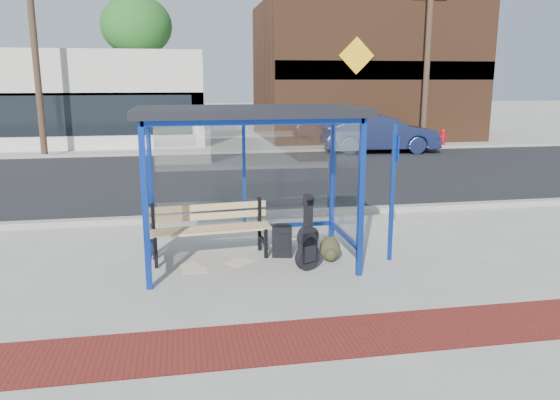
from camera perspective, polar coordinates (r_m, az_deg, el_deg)
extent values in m
plane|color=#B2ADA0|center=(8.55, -3.06, -6.74)|extent=(120.00, 120.00, 0.00)
cube|color=maroon|center=(6.18, 0.13, -14.55)|extent=(60.00, 1.00, 0.01)
cube|color=gray|center=(11.30, -4.95, -1.67)|extent=(60.00, 0.25, 0.12)
cube|color=black|center=(16.29, -6.67, 2.46)|extent=(60.00, 10.00, 0.00)
cube|color=gray|center=(21.31, -7.59, 4.96)|extent=(60.00, 0.25, 0.12)
cube|color=#B2ADA0|center=(23.20, -7.83, 5.42)|extent=(60.00, 4.00, 0.01)
cube|color=#0E2E9C|center=(7.47, -13.91, -0.76)|extent=(0.08, 0.08, 2.30)
cube|color=#0E2E9C|center=(7.86, 8.46, 0.13)|extent=(0.08, 0.08, 2.30)
cube|color=#0E2E9C|center=(8.93, -13.36, 1.41)|extent=(0.08, 0.08, 2.30)
cube|color=#0E2E9C|center=(9.26, 5.50, 2.08)|extent=(0.08, 0.08, 2.30)
cube|color=#0E2E9C|center=(8.84, -3.86, 8.87)|extent=(3.00, 0.08, 0.08)
cube|color=#0E2E9C|center=(7.35, -2.51, 8.15)|extent=(3.00, 0.08, 0.08)
cube|color=#0E2E9C|center=(8.05, -14.02, 8.17)|extent=(0.08, 1.50, 0.08)
cube|color=#0E2E9C|center=(8.41, 7.06, 8.62)|extent=(0.08, 1.50, 0.08)
cube|color=#0E2E9C|center=(9.14, -3.69, -2.85)|extent=(3.00, 0.08, 0.06)
cube|color=#0E2E9C|center=(8.38, -13.35, -4.60)|extent=(0.08, 1.50, 0.06)
cube|color=#0E2E9C|center=(8.73, 6.73, -3.65)|extent=(0.08, 1.50, 0.06)
cube|color=#0E2E9C|center=(8.94, -3.78, 3.04)|extent=(0.05, 0.05, 1.90)
cube|color=silver|center=(8.95, -3.78, 2.78)|extent=(2.84, 0.01, 1.82)
cube|color=silver|center=(8.17, -13.67, 1.52)|extent=(0.02, 1.34, 1.82)
cube|color=silver|center=(8.53, 6.89, 2.24)|extent=(0.02, 1.34, 1.82)
cube|color=black|center=(8.09, -3.26, 9.25)|extent=(3.30, 1.80, 0.12)
cube|color=#59331E|center=(28.00, 8.64, 13.14)|extent=(10.00, 7.00, 6.40)
cube|color=black|center=(24.76, 11.28, 13.15)|extent=(10.00, 0.10, 0.80)
cube|color=yellow|center=(24.18, 8.01, 14.71)|extent=(1.56, 0.06, 1.56)
cylinder|color=#4C3826|center=(30.08, -14.45, 11.51)|extent=(0.36, 0.36, 5.00)
ellipsoid|color=#17511C|center=(30.20, -14.77, 17.20)|extent=(3.60, 3.60, 3.06)
cylinder|color=#4C3826|center=(32.91, 14.17, 11.57)|extent=(0.36, 0.36, 5.00)
ellipsoid|color=#17511C|center=(33.02, 14.46, 16.78)|extent=(3.60, 3.60, 3.06)
cylinder|color=#4C3826|center=(22.02, -24.27, 14.52)|extent=(0.24, 0.24, 8.00)
cylinder|color=#4C3826|center=(23.66, 15.20, 14.94)|extent=(0.24, 0.24, 8.00)
cube|color=black|center=(8.53, -12.85, -5.39)|extent=(0.06, 0.06, 0.49)
cube|color=black|center=(8.87, -13.08, -3.25)|extent=(0.06, 0.06, 0.92)
cube|color=black|center=(8.73, -12.94, -4.97)|extent=(0.10, 0.44, 0.05)
cube|color=black|center=(8.77, -1.49, -4.56)|extent=(0.06, 0.06, 0.49)
cube|color=black|center=(9.10, -2.16, -2.51)|extent=(0.06, 0.06, 0.92)
cube|color=black|center=(8.97, -1.83, -4.18)|extent=(0.10, 0.44, 0.05)
cube|color=#DCBD7F|center=(8.57, -7.16, -3.38)|extent=(1.94, 0.29, 0.04)
cube|color=#DCBD7F|center=(8.68, -7.29, -3.17)|extent=(1.94, 0.29, 0.04)
cube|color=#DCBD7F|center=(8.79, -7.41, -2.97)|extent=(1.94, 0.29, 0.04)
cube|color=#DCBD7F|center=(8.91, -7.52, -2.77)|extent=(1.94, 0.29, 0.04)
cube|color=#DCBD7F|center=(8.91, -7.60, -1.70)|extent=(1.94, 0.22, 0.11)
cube|color=#DCBD7F|center=(8.87, -7.62, -0.75)|extent=(1.94, 0.22, 0.11)
cylinder|color=black|center=(8.26, 2.91, -5.97)|extent=(0.41, 0.27, 0.40)
cylinder|color=black|center=(8.17, 2.94, -3.87)|extent=(0.35, 0.24, 0.33)
cube|color=black|center=(8.21, 2.92, -4.95)|extent=(0.31, 0.22, 0.48)
cube|color=black|center=(8.08, 2.96, -1.65)|extent=(0.14, 0.13, 0.48)
cube|color=black|center=(8.03, 2.98, -0.20)|extent=(0.17, 0.15, 0.10)
cube|color=black|center=(8.83, 0.22, -4.32)|extent=(0.35, 0.26, 0.50)
cylinder|color=black|center=(8.91, -0.55, -5.77)|extent=(0.08, 0.19, 0.05)
cylinder|color=black|center=(8.90, 0.98, -5.79)|extent=(0.08, 0.19, 0.05)
cube|color=black|center=(8.76, 0.22, -2.59)|extent=(0.20, 0.08, 0.04)
cube|color=black|center=(8.73, 0.20, -4.44)|extent=(0.25, 0.07, 0.27)
ellipsoid|color=#2D2B19|center=(8.68, 5.26, -5.13)|extent=(0.37, 0.29, 0.39)
ellipsoid|color=#2D2B19|center=(8.58, 5.32, -5.71)|extent=(0.21, 0.16, 0.20)
cube|color=#2D2B19|center=(8.65, 5.27, -3.93)|extent=(0.11, 0.06, 0.03)
cube|color=navy|center=(8.65, 11.64, 0.63)|extent=(0.07, 0.07, 2.15)
cube|color=navy|center=(8.55, 12.12, 5.33)|extent=(0.07, 0.27, 0.40)
cube|color=white|center=(8.53, -9.33, -6.93)|extent=(0.39, 0.44, 0.01)
cube|color=white|center=(8.39, -8.89, -7.25)|extent=(0.39, 0.31, 0.01)
cube|color=white|center=(8.66, -4.20, -6.49)|extent=(0.52, 0.51, 0.01)
imported|color=#192246|center=(21.86, 10.39, 6.85)|extent=(4.60, 1.89, 1.48)
cylinder|color=red|center=(24.42, 16.64, 6.09)|extent=(0.21, 0.21, 0.63)
sphere|color=red|center=(24.39, 16.69, 6.90)|extent=(0.23, 0.23, 0.23)
cylinder|color=red|center=(24.41, 16.65, 6.34)|extent=(0.34, 0.14, 0.10)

